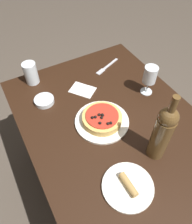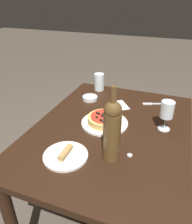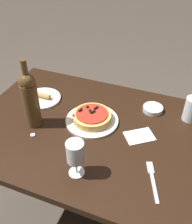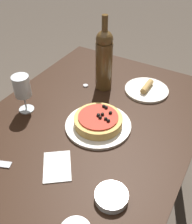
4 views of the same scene
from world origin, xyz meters
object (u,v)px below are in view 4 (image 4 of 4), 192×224
side_bowl (111,197)px  dining_table (91,138)px  dinner_plate (98,125)px  bottle_cap (86,86)px  side_plate (147,89)px  wine_glass (22,87)px  pizza (98,120)px  wine_bottle (104,59)px

side_bowl → dining_table: bearing=-139.2°
side_bowl → dinner_plate: bearing=-143.2°
side_bowl → bottle_cap: side_bowl is taller
side_plate → side_bowl: bearing=11.7°
wine_glass → bottle_cap: wine_glass is taller
dining_table → wine_glass: size_ratio=6.62×
dining_table → dinner_plate: bearing=67.0°
wine_glass → pizza: bearing=101.3°
dinner_plate → wine_bottle: bearing=-155.3°
dinner_plate → dining_table: bearing=-113.0°
pizza → wine_glass: bearing=-78.7°
wine_glass → wine_bottle: (-0.32, 0.20, 0.03)m
wine_bottle → bottle_cap: 0.17m
dinner_plate → pizza: (-0.00, 0.00, 0.03)m
pizza → bottle_cap: (-0.22, -0.20, -0.03)m
wine_glass → side_plate: wine_glass is taller
pizza → wine_glass: size_ratio=1.15×
side_plate → wine_bottle: bearing=-69.6°
dining_table → side_plate: 0.35m
pizza → side_plate: bearing=167.2°
dinner_plate → bottle_cap: size_ratio=10.93×
dining_table → side_plate: size_ratio=5.41×
dinner_plate → wine_glass: wine_glass is taller
wine_bottle → bottle_cap: bearing=-64.0°
dinner_plate → wine_glass: size_ratio=1.57×
dinner_plate → side_plate: bearing=167.2°
pizza → wine_glass: 0.34m
wine_glass → side_bowl: wine_glass is taller
dining_table → wine_glass: bearing=-72.8°
pizza → dining_table: bearing=-112.6°
dinner_plate → wine_glass: bearing=-78.7°
side_bowl → bottle_cap: (-0.48, -0.39, -0.01)m
dinner_plate → wine_glass: (0.06, -0.32, 0.11)m
dining_table → wine_bottle: 0.36m
pizza → wine_bottle: size_ratio=0.55×
dinner_plate → wine_bottle: (-0.26, -0.12, 0.14)m
dining_table → dinner_plate: 0.12m
wine_glass → bottle_cap: size_ratio=6.95×
bottle_cap → side_plate: bearing=112.1°
pizza → wine_glass: (0.06, -0.32, 0.08)m
side_bowl → side_plate: side_plate is taller
wine_bottle → side_bowl: size_ratio=3.36×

